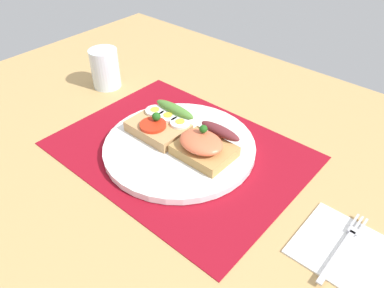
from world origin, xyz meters
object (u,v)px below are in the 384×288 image
Objects in this scene: napkin at (348,251)px; drinking_glass at (105,68)px; sandwich_egg_tomato at (162,123)px; fork at (344,245)px; sandwich_salmon at (205,144)px; plate at (180,147)px.

drinking_glass is at bearing 172.74° from napkin.
drinking_glass is (-23.43, 5.59, 1.31)cm from sandwich_egg_tomato.
fork is at bearing 166.79° from napkin.
napkin is at bearing -7.26° from drinking_glass.
drinking_glass is (-60.90, 7.76, 4.12)cm from napkin.
fork is at bearing -4.25° from sandwich_salmon.
plate is 29.71cm from drinking_glass.
sandwich_salmon reaches higher than fork.
sandwich_salmon is 27.23cm from napkin.
drinking_glass is at bearing 172.82° from fork.
napkin is 1.55× the size of drinking_glass.
plate is at bearing 178.26° from fork.
fork is at bearing -1.74° from plate.
sandwich_egg_tomato is 1.19× the size of drinking_glass.
fork is at bearing -7.18° from drinking_glass.
napkin is at bearing -3.31° from sandwich_egg_tomato.
plate is 31.37cm from fork.
plate is at bearing -10.93° from sandwich_egg_tomato.
napkin is at bearing -4.52° from sandwich_salmon.
sandwich_salmon is 34.43cm from drinking_glass.
plate is 1.99× the size of napkin.
drinking_glass is (-33.95, 5.63, 0.86)cm from sandwich_salmon.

